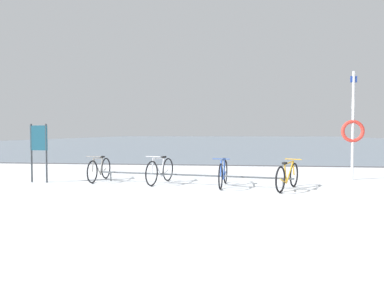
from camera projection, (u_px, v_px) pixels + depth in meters
ground at (224, 141)px, 58.59m from camera, size 80.00×132.00×0.08m
bike_rack at (191, 175)px, 9.42m from camera, size 5.67×0.97×0.31m
bicycle_0 at (99, 169)px, 10.19m from camera, size 0.46×1.67×0.80m
bicycle_1 at (160, 171)px, 9.66m from camera, size 0.59×1.72×0.84m
bicycle_2 at (223, 173)px, 9.11m from camera, size 0.46×1.76×0.82m
bicycle_3 at (288, 176)px, 8.61m from camera, size 0.88×1.57×0.79m
info_sign at (39, 143)px, 9.82m from camera, size 0.55×0.08×1.77m
rescue_post at (353, 128)px, 10.39m from camera, size 0.72×0.11×3.45m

